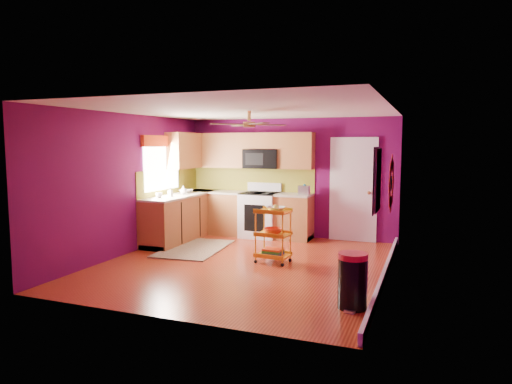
% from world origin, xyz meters
% --- Properties ---
extents(ground, '(5.00, 5.00, 0.00)m').
position_xyz_m(ground, '(0.00, 0.00, 0.00)').
color(ground, maroon).
rests_on(ground, ground).
extents(room_envelope, '(4.54, 5.04, 2.52)m').
position_xyz_m(room_envelope, '(0.03, 0.00, 1.63)').
color(room_envelope, '#5B0A47').
rests_on(room_envelope, ground).
extents(lower_cabinets, '(2.81, 2.31, 0.94)m').
position_xyz_m(lower_cabinets, '(-1.35, 1.82, 0.43)').
color(lower_cabinets, brown).
rests_on(lower_cabinets, ground).
extents(electric_range, '(0.76, 0.66, 1.13)m').
position_xyz_m(electric_range, '(-0.55, 2.17, 0.48)').
color(electric_range, white).
rests_on(electric_range, ground).
extents(upper_cabinetry, '(2.80, 2.30, 1.26)m').
position_xyz_m(upper_cabinetry, '(-1.24, 2.17, 1.80)').
color(upper_cabinetry, brown).
rests_on(upper_cabinetry, ground).
extents(left_window, '(0.08, 1.35, 1.08)m').
position_xyz_m(left_window, '(-2.22, 1.05, 1.74)').
color(left_window, white).
rests_on(left_window, ground).
extents(panel_door, '(0.95, 0.11, 2.15)m').
position_xyz_m(panel_door, '(1.35, 2.47, 1.02)').
color(panel_door, white).
rests_on(panel_door, ground).
extents(right_wall_art, '(0.04, 2.74, 1.04)m').
position_xyz_m(right_wall_art, '(2.23, -0.34, 1.44)').
color(right_wall_art, black).
rests_on(right_wall_art, ground).
extents(ceiling_fan, '(1.01, 1.01, 0.26)m').
position_xyz_m(ceiling_fan, '(0.00, 0.20, 2.29)').
color(ceiling_fan, '#BF8C3F').
rests_on(ceiling_fan, ground).
extents(shag_rug, '(1.20, 1.79, 0.02)m').
position_xyz_m(shag_rug, '(-1.29, 0.64, 0.01)').
color(shag_rug, '#321E10').
rests_on(shag_rug, ground).
extents(rolling_cart, '(0.57, 0.44, 0.98)m').
position_xyz_m(rolling_cart, '(0.41, 0.26, 0.50)').
color(rolling_cart, yellow).
rests_on(rolling_cart, ground).
extents(trash_can, '(0.43, 0.43, 0.67)m').
position_xyz_m(trash_can, '(1.97, -1.40, 0.34)').
color(trash_can, black).
rests_on(trash_can, ground).
extents(teal_kettle, '(0.18, 0.18, 0.21)m').
position_xyz_m(teal_kettle, '(0.40, 2.23, 1.02)').
color(teal_kettle, '#15779E').
rests_on(teal_kettle, lower_cabinets).
extents(toaster, '(0.22, 0.15, 0.18)m').
position_xyz_m(toaster, '(0.40, 2.19, 1.03)').
color(toaster, beige).
rests_on(toaster, lower_cabinets).
extents(soap_bottle_a, '(0.08, 0.08, 0.17)m').
position_xyz_m(soap_bottle_a, '(-1.96, 0.91, 1.03)').
color(soap_bottle_a, '#EA3F72').
rests_on(soap_bottle_a, lower_cabinets).
extents(soap_bottle_b, '(0.14, 0.14, 0.17)m').
position_xyz_m(soap_bottle_b, '(-1.92, 1.35, 1.03)').
color(soap_bottle_b, white).
rests_on(soap_bottle_b, lower_cabinets).
extents(counter_dish, '(0.28, 0.28, 0.07)m').
position_xyz_m(counter_dish, '(-2.00, 1.61, 0.97)').
color(counter_dish, white).
rests_on(counter_dish, lower_cabinets).
extents(counter_cup, '(0.12, 0.12, 0.10)m').
position_xyz_m(counter_cup, '(-2.04, 0.64, 0.99)').
color(counter_cup, white).
rests_on(counter_cup, lower_cabinets).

